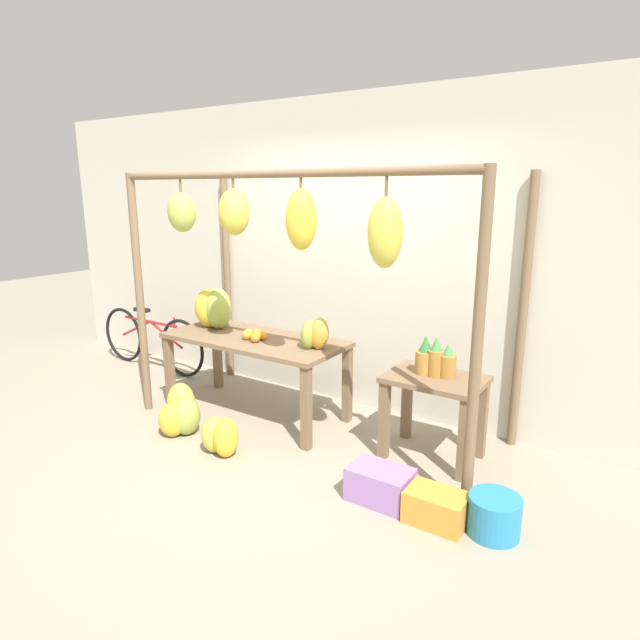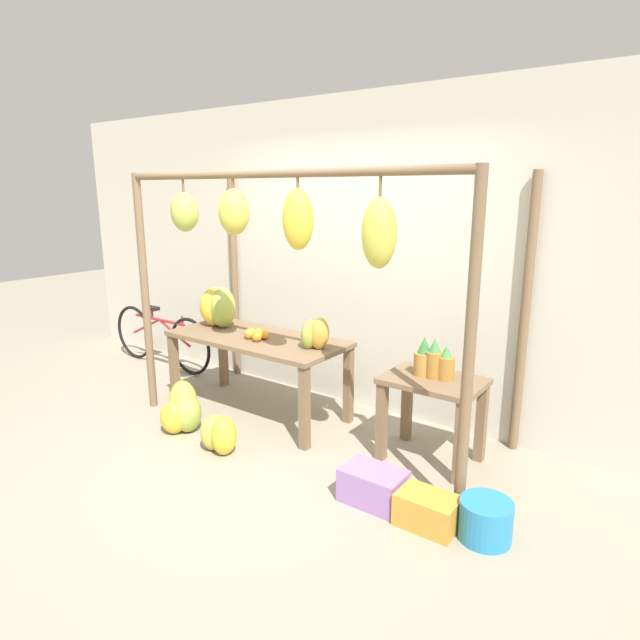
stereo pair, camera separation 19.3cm
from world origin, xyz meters
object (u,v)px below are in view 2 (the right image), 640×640
at_px(banana_pile_ground_left, 182,410).
at_px(fruit_crate_white, 373,486).
at_px(pineapple_cluster, 433,361).
at_px(orange_pile, 257,334).
at_px(banana_pile_on_table, 219,307).
at_px(papaya_pile, 315,334).
at_px(banana_pile_ground_right, 219,434).
at_px(parked_bicycle, 161,337).
at_px(fruit_crate_purple, 427,511).
at_px(blue_bucket, 485,520).

height_order(banana_pile_ground_left, fruit_crate_white, banana_pile_ground_left).
bearing_deg(pineapple_cluster, banana_pile_ground_left, -157.51).
distance_m(orange_pile, fruit_crate_white, 1.75).
relative_size(banana_pile_on_table, banana_pile_ground_left, 1.13).
height_order(banana_pile_on_table, orange_pile, banana_pile_on_table).
bearing_deg(papaya_pile, banana_pile_ground_right, -116.21).
relative_size(banana_pile_on_table, parked_bicycle, 0.29).
relative_size(parked_bicycle, papaya_pile, 6.25).
height_order(orange_pile, papaya_pile, papaya_pile).
xyz_separation_m(banana_pile_ground_left, fruit_crate_purple, (2.25, -0.02, -0.07)).
bearing_deg(orange_pile, fruit_crate_purple, -17.54).
bearing_deg(blue_bucket, banana_pile_ground_right, -175.55).
height_order(banana_pile_ground_left, blue_bucket, banana_pile_ground_left).
xyz_separation_m(pineapple_cluster, fruit_crate_purple, (0.36, -0.80, -0.67)).
bearing_deg(pineapple_cluster, orange_pile, -172.88).
xyz_separation_m(orange_pile, blue_bucket, (2.25, -0.52, -0.64)).
distance_m(blue_bucket, fruit_crate_purple, 0.34).
height_order(banana_pile_ground_left, papaya_pile, papaya_pile).
height_order(orange_pile, banana_pile_ground_right, orange_pile).
height_order(banana_pile_ground_right, parked_bicycle, parked_bicycle).
height_order(banana_pile_ground_right, fruit_crate_purple, banana_pile_ground_right).
relative_size(orange_pile, pineapple_cluster, 0.70).
relative_size(pineapple_cluster, fruit_crate_purple, 0.83).
height_order(banana_pile_ground_left, parked_bicycle, parked_bicycle).
bearing_deg(fruit_crate_white, fruit_crate_purple, -4.52).
bearing_deg(banana_pile_ground_left, blue_bucket, 1.42).
bearing_deg(banana_pile_ground_right, papaya_pile, 63.79).
height_order(banana_pile_on_table, pineapple_cluster, banana_pile_on_table).
xyz_separation_m(papaya_pile, fruit_crate_purple, (1.34, -0.68, -0.74)).
bearing_deg(banana_pile_ground_right, orange_pile, 107.03).
bearing_deg(banana_pile_ground_right, blue_bucket, 4.45).
relative_size(parked_bicycle, fruit_crate_purple, 4.52).
bearing_deg(parked_bicycle, blue_bucket, -12.65).
xyz_separation_m(banana_pile_on_table, fruit_crate_purple, (2.51, -0.73, -0.81)).
bearing_deg(banana_pile_on_table, fruit_crate_purple, -16.14).
bearing_deg(fruit_crate_purple, parked_bicycle, 165.12).
xyz_separation_m(pineapple_cluster, papaya_pile, (-0.98, -0.12, 0.08)).
height_order(banana_pile_ground_left, banana_pile_ground_right, banana_pile_ground_left).
relative_size(blue_bucket, fruit_crate_purple, 0.84).
relative_size(banana_pile_on_table, orange_pile, 2.26).
bearing_deg(banana_pile_on_table, pineapple_cluster, 2.04).
relative_size(banana_pile_ground_left, papaya_pile, 1.62).
bearing_deg(banana_pile_on_table, banana_pile_ground_left, -70.11).
height_order(banana_pile_on_table, fruit_crate_white, banana_pile_on_table).
distance_m(banana_pile_on_table, banana_pile_ground_left, 1.05).
bearing_deg(orange_pile, papaya_pile, 7.05).
height_order(blue_bucket, fruit_crate_purple, blue_bucket).
distance_m(blue_bucket, papaya_pile, 1.91).
distance_m(papaya_pile, fruit_crate_purple, 1.68).
distance_m(banana_pile_ground_right, papaya_pile, 1.09).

